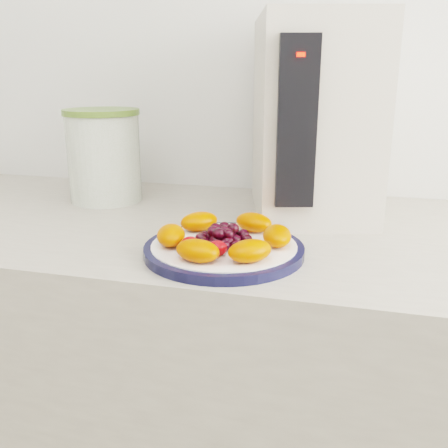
# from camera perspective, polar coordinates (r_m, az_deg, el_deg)

# --- Properties ---
(wall_back) EXTENTS (3.50, 0.02, 2.60)m
(wall_back) POSITION_cam_1_polar(r_m,az_deg,el_deg) (1.23, 0.49, 22.89)
(wall_back) COLOR silver
(wall_back) RESTS_ON floor
(counter) EXTENTS (3.50, 0.60, 0.90)m
(counter) POSITION_cam_1_polar(r_m,az_deg,el_deg) (1.17, -3.61, -21.14)
(counter) COLOR #A89F8F
(counter) RESTS_ON floor
(cabinet_face) EXTENTS (3.48, 0.58, 0.84)m
(cabinet_face) POSITION_cam_1_polar(r_m,az_deg,el_deg) (1.19, -3.58, -22.28)
(cabinet_face) COLOR #7E664B
(cabinet_face) RESTS_ON floor
(plate_rim) EXTENTS (0.25, 0.25, 0.01)m
(plate_rim) POSITION_cam_1_polar(r_m,az_deg,el_deg) (0.78, -0.00, -2.98)
(plate_rim) COLOR black
(plate_rim) RESTS_ON counter
(plate_face) EXTENTS (0.23, 0.23, 0.02)m
(plate_face) POSITION_cam_1_polar(r_m,az_deg,el_deg) (0.78, -0.00, -2.91)
(plate_face) COLOR white
(plate_face) RESTS_ON counter
(canister) EXTENTS (0.20, 0.20, 0.19)m
(canister) POSITION_cam_1_polar(r_m,az_deg,el_deg) (1.13, -13.52, 7.29)
(canister) COLOR #445D1E
(canister) RESTS_ON counter
(canister_lid) EXTENTS (0.20, 0.20, 0.01)m
(canister_lid) POSITION_cam_1_polar(r_m,az_deg,el_deg) (1.11, -13.88, 12.33)
(canister_lid) COLOR #5A7530
(canister_lid) RESTS_ON canister
(appliance_body) EXTENTS (0.28, 0.35, 0.38)m
(appliance_body) POSITION_cam_1_polar(r_m,az_deg,el_deg) (1.01, 10.14, 11.80)
(appliance_body) COLOR beige
(appliance_body) RESTS_ON counter
(appliance_panel) EXTENTS (0.07, 0.04, 0.28)m
(appliance_panel) POSITION_cam_1_polar(r_m,az_deg,el_deg) (0.84, 8.32, 11.28)
(appliance_panel) COLOR black
(appliance_panel) RESTS_ON appliance_body
(appliance_led) EXTENTS (0.01, 0.01, 0.01)m
(appliance_led) POSITION_cam_1_polar(r_m,az_deg,el_deg) (0.83, 8.77, 18.60)
(appliance_led) COLOR #FF0C05
(appliance_led) RESTS_ON appliance_panel
(fruit_plate) EXTENTS (0.22, 0.22, 0.03)m
(fruit_plate) POSITION_cam_1_polar(r_m,az_deg,el_deg) (0.77, -0.18, -1.45)
(fruit_plate) COLOR #D23D00
(fruit_plate) RESTS_ON plate_face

